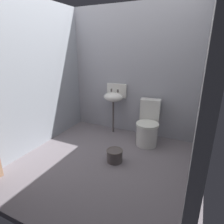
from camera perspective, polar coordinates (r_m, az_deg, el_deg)
ground_plane at (r=3.14m, az=-2.40°, el=-14.51°), size 2.89×2.77×0.08m
wall_back at (r=3.78m, az=6.24°, el=11.69°), size 2.89×0.10×2.44m
wall_left at (r=3.53m, az=-21.19°, el=10.02°), size 0.10×2.57×2.44m
wall_right at (r=2.46m, az=26.43°, el=5.88°), size 0.10×2.57×2.44m
toilet_near_wall at (r=3.52m, az=10.71°, el=-4.31°), size 0.46×0.64×0.78m
sink at (r=3.79m, az=0.56°, el=4.66°), size 0.42×0.35×0.99m
bucket at (r=3.01m, az=0.80°, el=-12.90°), size 0.26×0.26×0.20m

